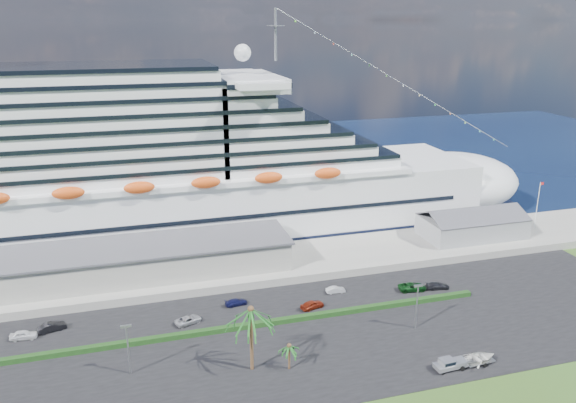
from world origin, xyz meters
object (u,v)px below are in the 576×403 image
object	(u,v)px
boat_trailer	(480,358)
parked_car_3	(236,302)
pickup_truck	(450,363)
cruise_ship	(148,173)

from	to	relation	value
boat_trailer	parked_car_3	bearing A→B (deg)	138.14
parked_car_3	pickup_truck	world-z (taller)	pickup_truck
parked_car_3	cruise_ship	bearing A→B (deg)	10.25
parked_car_3	boat_trailer	world-z (taller)	boat_trailer
parked_car_3	pickup_truck	xyz separation A→B (m)	(27.60, -29.16, 0.40)
cruise_ship	parked_car_3	bearing A→B (deg)	-71.56
parked_car_3	pickup_truck	size ratio (longest dim) A/B	0.79
cruise_ship	parked_car_3	distance (m)	44.41
cruise_ship	parked_car_3	world-z (taller)	cruise_ship
parked_car_3	pickup_truck	distance (m)	40.15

